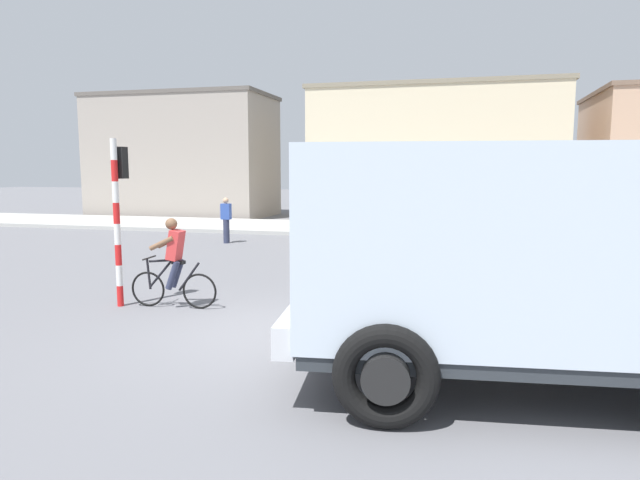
{
  "coord_description": "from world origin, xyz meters",
  "views": [
    {
      "loc": [
        3.03,
        -8.41,
        2.64
      ],
      "look_at": [
        0.22,
        2.5,
        1.2
      ],
      "focal_mm": 31.42,
      "sensor_mm": 36.0,
      "label": 1
    }
  ],
  "objects_px": {
    "traffic_light_pole": "(118,199)",
    "car_far_side": "(588,227)",
    "cyclist": "(173,263)",
    "car_red_near": "(482,238)",
    "pedestrian_near_kerb": "(226,219)",
    "truck_foreground": "(525,252)"
  },
  "relations": [
    {
      "from": "car_far_side",
      "to": "car_red_near",
      "type": "bearing_deg",
      "value": -131.14
    },
    {
      "from": "cyclist",
      "to": "pedestrian_near_kerb",
      "type": "distance_m",
      "value": 9.36
    },
    {
      "from": "truck_foreground",
      "to": "cyclist",
      "type": "height_order",
      "value": "truck_foreground"
    },
    {
      "from": "truck_foreground",
      "to": "car_far_side",
      "type": "xyz_separation_m",
      "value": [
        3.09,
        12.15,
        -0.85
      ]
    },
    {
      "from": "car_red_near",
      "to": "car_far_side",
      "type": "relative_size",
      "value": 1.0
    },
    {
      "from": "truck_foreground",
      "to": "traffic_light_pole",
      "type": "bearing_deg",
      "value": 160.74
    },
    {
      "from": "car_red_near",
      "to": "car_far_side",
      "type": "distance_m",
      "value": 5.05
    },
    {
      "from": "traffic_light_pole",
      "to": "car_far_side",
      "type": "height_order",
      "value": "traffic_light_pole"
    },
    {
      "from": "car_far_side",
      "to": "pedestrian_near_kerb",
      "type": "bearing_deg",
      "value": -176.71
    },
    {
      "from": "traffic_light_pole",
      "to": "car_far_side",
      "type": "bearing_deg",
      "value": 43.51
    },
    {
      "from": "traffic_light_pole",
      "to": "pedestrian_near_kerb",
      "type": "distance_m",
      "value": 9.24
    },
    {
      "from": "truck_foreground",
      "to": "cyclist",
      "type": "xyz_separation_m",
      "value": [
        -6.02,
        2.55,
        -0.8
      ]
    },
    {
      "from": "truck_foreground",
      "to": "pedestrian_near_kerb",
      "type": "height_order",
      "value": "truck_foreground"
    },
    {
      "from": "car_red_near",
      "to": "traffic_light_pole",
      "type": "bearing_deg",
      "value": -139.48
    },
    {
      "from": "truck_foreground",
      "to": "pedestrian_near_kerb",
      "type": "bearing_deg",
      "value": 127.79
    },
    {
      "from": "truck_foreground",
      "to": "car_red_near",
      "type": "height_order",
      "value": "truck_foreground"
    },
    {
      "from": "car_red_near",
      "to": "pedestrian_near_kerb",
      "type": "height_order",
      "value": "pedestrian_near_kerb"
    },
    {
      "from": "car_red_near",
      "to": "car_far_side",
      "type": "bearing_deg",
      "value": 48.86
    },
    {
      "from": "traffic_light_pole",
      "to": "car_far_side",
      "type": "distance_m",
      "value": 14.1
    },
    {
      "from": "car_red_near",
      "to": "pedestrian_near_kerb",
      "type": "bearing_deg",
      "value": 160.2
    },
    {
      "from": "cyclist",
      "to": "car_red_near",
      "type": "relative_size",
      "value": 0.41
    },
    {
      "from": "cyclist",
      "to": "traffic_light_pole",
      "type": "height_order",
      "value": "traffic_light_pole"
    }
  ]
}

